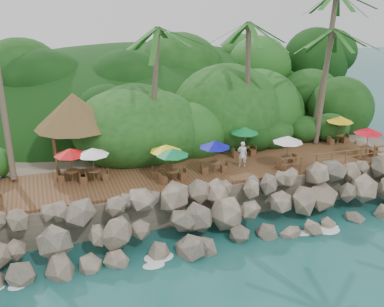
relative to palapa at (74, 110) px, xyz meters
name	(u,v)px	position (x,y,z in m)	size (l,w,h in m)	color
ground	(229,251)	(6.57, -9.72, -5.79)	(140.00, 140.00, 0.00)	#19514F
land_base	(153,141)	(6.57, 6.28, -4.74)	(32.00, 25.20, 2.10)	gray
jungle_hill	(134,129)	(6.57, 13.78, -5.79)	(44.80, 28.00, 15.40)	#143811
seawall	(215,215)	(6.57, -7.72, -4.64)	(29.00, 4.00, 2.30)	gray
terrace	(192,171)	(6.57, -3.72, -3.59)	(26.00, 5.00, 0.20)	brown
jungle_foliage	(156,157)	(6.57, 5.28, -5.79)	(44.00, 16.00, 12.00)	#143811
foam_line	(227,248)	(6.57, -9.42, -5.76)	(25.20, 0.80, 0.06)	white
palms	(177,1)	(6.60, -0.86, 6.47)	(31.83, 7.13, 14.65)	brown
palapa	(74,110)	(0.00, 0.00, 0.00)	(5.06, 5.06, 4.60)	brown
dining_clusters	(204,145)	(7.20, -4.13, -1.77)	(25.51, 4.92, 2.07)	brown
railing	(339,157)	(15.66, -6.07, -2.88)	(8.30, 0.10, 1.00)	brown
waiter	(242,154)	(9.78, -4.20, -2.65)	(0.61, 0.40, 1.67)	silver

